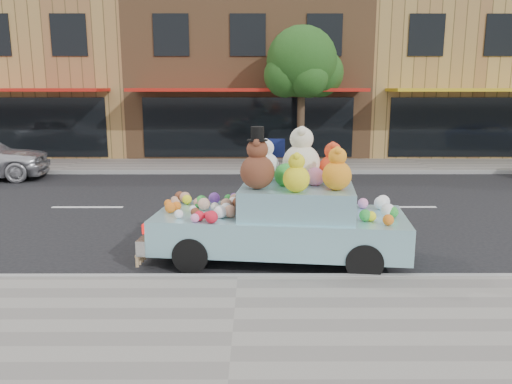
{
  "coord_description": "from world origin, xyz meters",
  "views": [
    {
      "loc": [
        0.27,
        -12.35,
        3.0
      ],
      "look_at": [
        0.29,
        -4.04,
        1.25
      ],
      "focal_mm": 35.0,
      "sensor_mm": 36.0,
      "label": 1
    }
  ],
  "objects": [
    {
      "name": "street_tree",
      "position": [
        2.03,
        6.55,
        3.69
      ],
      "size": [
        3.0,
        2.7,
        5.22
      ],
      "color": "#38281C",
      "rests_on": "ground"
    },
    {
      "name": "near_sidewalk",
      "position": [
        0.0,
        -6.5,
        0.06
      ],
      "size": [
        60.0,
        3.0,
        0.12
      ],
      "primitive_type": "cube",
      "color": "gray",
      "rests_on": "ground"
    },
    {
      "name": "far_kerb",
      "position": [
        0.0,
        5.0,
        0.07
      ],
      "size": [
        60.0,
        0.12,
        0.13
      ],
      "primitive_type": "cube",
      "color": "gray",
      "rests_on": "ground"
    },
    {
      "name": "far_sidewalk",
      "position": [
        0.0,
        6.5,
        0.06
      ],
      "size": [
        60.0,
        3.0,
        0.12
      ],
      "primitive_type": "cube",
      "color": "gray",
      "rests_on": "ground"
    },
    {
      "name": "storefront_left",
      "position": [
        -10.0,
        11.97,
        3.64
      ],
      "size": [
        10.0,
        9.8,
        7.3
      ],
      "color": "#A58145",
      "rests_on": "ground"
    },
    {
      "name": "near_kerb",
      "position": [
        0.0,
        -5.0,
        0.07
      ],
      "size": [
        60.0,
        0.12,
        0.13
      ],
      "primitive_type": "cube",
      "color": "gray",
      "rests_on": "ground"
    },
    {
      "name": "ground",
      "position": [
        0.0,
        0.0,
        0.0
      ],
      "size": [
        120.0,
        120.0,
        0.0
      ],
      "primitive_type": "plane",
      "color": "black",
      "rests_on": "ground"
    },
    {
      "name": "storefront_mid",
      "position": [
        0.0,
        11.97,
        3.64
      ],
      "size": [
        10.0,
        9.8,
        7.3
      ],
      "color": "#8E613C",
      "rests_on": "ground"
    },
    {
      "name": "storefront_right",
      "position": [
        10.0,
        11.97,
        3.64
      ],
      "size": [
        10.0,
        9.8,
        7.3
      ],
      "color": "#A58145",
      "rests_on": "ground"
    },
    {
      "name": "art_car",
      "position": [
        0.74,
        -3.93,
        0.85
      ],
      "size": [
        4.66,
        2.26,
        2.38
      ],
      "rotation": [
        0.0,
        0.0,
        -0.12
      ],
      "color": "black",
      "rests_on": "ground"
    }
  ]
}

